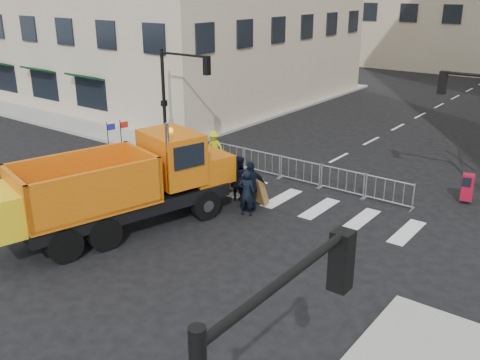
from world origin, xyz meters
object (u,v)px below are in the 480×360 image
Objects in this scene: plow_truck at (118,184)px; cop_b at (239,178)px; cop_a at (246,193)px; worker at (214,147)px; newspaper_box at (467,187)px; cop_c at (251,186)px.

plow_truck is 5.58× the size of cop_b.
cop_a is 6.19m from worker.
plow_truck reaches higher than cop_a.
plow_truck is 5.23m from cop_b.
plow_truck is 5.80× the size of cop_a.
newspaper_box is at bearing 4.72° from worker.
cop_a is 0.48m from cop_c.
cop_b is (-1.19, 1.08, 0.04)m from cop_a.
plow_truck is 6.53× the size of worker.
newspaper_box is (11.26, 2.51, -0.26)m from worker.
cop_b is (1.65, 4.90, -0.82)m from plow_truck.
cop_c is at bearing -153.49° from newspaper_box.
cop_a is at bearing -150.84° from newspaper_box.
cop_a is at bearing -46.55° from worker.
worker is (-4.83, 3.87, 0.05)m from cop_a.
plow_truck reaches higher than worker.
plow_truck is 5.21× the size of cop_c.
cop_b reaches higher than worker.
cop_b is 1.73× the size of newspaper_box.
worker is (-4.72, 3.41, -0.06)m from cop_c.
cop_c is 8.84m from newspaper_box.
cop_a is at bearing 134.56° from cop_b.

